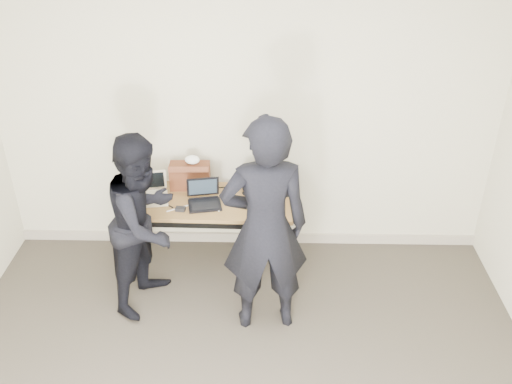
{
  "coord_description": "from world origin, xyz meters",
  "views": [
    {
      "loc": [
        0.19,
        -2.44,
        3.34
      ],
      "look_at": [
        0.1,
        1.6,
        0.95
      ],
      "focal_mm": 40.0,
      "sensor_mm": 36.0,
      "label": 1
    }
  ],
  "objects_px": {
    "laptop_beige": "(151,194)",
    "equipment_box": "(279,182)",
    "desk": "(208,206)",
    "person_observer": "(145,222)",
    "person_typist": "(265,228)",
    "laptop_right": "(262,186)",
    "laptop_center": "(204,198)",
    "leather_satchel": "(190,175)"
  },
  "relations": [
    {
      "from": "laptop_right",
      "to": "person_typist",
      "type": "distance_m",
      "value": 0.9
    },
    {
      "from": "laptop_center",
      "to": "leather_satchel",
      "type": "xyz_separation_m",
      "value": [
        -0.15,
        0.27,
        0.08
      ]
    },
    {
      "from": "person_typist",
      "to": "person_observer",
      "type": "height_order",
      "value": "person_typist"
    },
    {
      "from": "laptop_beige",
      "to": "equipment_box",
      "type": "height_order",
      "value": "laptop_beige"
    },
    {
      "from": "laptop_right",
      "to": "leather_satchel",
      "type": "height_order",
      "value": "leather_satchel"
    },
    {
      "from": "desk",
      "to": "laptop_beige",
      "type": "height_order",
      "value": "laptop_beige"
    },
    {
      "from": "laptop_center",
      "to": "laptop_right",
      "type": "xyz_separation_m",
      "value": [
        0.5,
        0.21,
        0.01
      ]
    },
    {
      "from": "desk",
      "to": "person_typist",
      "type": "distance_m",
      "value": 0.92
    },
    {
      "from": "person_typist",
      "to": "person_observer",
      "type": "xyz_separation_m",
      "value": [
        -0.97,
        0.28,
        -0.14
      ]
    },
    {
      "from": "person_typist",
      "to": "person_observer",
      "type": "relative_size",
      "value": 1.18
    },
    {
      "from": "laptop_beige",
      "to": "equipment_box",
      "type": "xyz_separation_m",
      "value": [
        1.13,
        0.17,
        0.04
      ]
    },
    {
      "from": "laptop_beige",
      "to": "person_observer",
      "type": "xyz_separation_m",
      "value": [
        0.04,
        -0.47,
        0.01
      ]
    },
    {
      "from": "desk",
      "to": "person_typist",
      "type": "xyz_separation_m",
      "value": [
        0.51,
        -0.72,
        0.26
      ]
    },
    {
      "from": "laptop_beige",
      "to": "person_observer",
      "type": "distance_m",
      "value": 0.47
    },
    {
      "from": "laptop_right",
      "to": "leather_satchel",
      "type": "relative_size",
      "value": 1.29
    },
    {
      "from": "laptop_center",
      "to": "person_typist",
      "type": "height_order",
      "value": "person_typist"
    },
    {
      "from": "desk",
      "to": "leather_satchel",
      "type": "distance_m",
      "value": 0.34
    },
    {
      "from": "laptop_beige",
      "to": "equipment_box",
      "type": "distance_m",
      "value": 1.15
    },
    {
      "from": "person_observer",
      "to": "desk",
      "type": "bearing_deg",
      "value": -25.07
    },
    {
      "from": "desk",
      "to": "equipment_box",
      "type": "distance_m",
      "value": 0.67
    },
    {
      "from": "laptop_center",
      "to": "laptop_right",
      "type": "distance_m",
      "value": 0.54
    },
    {
      "from": "laptop_center",
      "to": "person_observer",
      "type": "xyz_separation_m",
      "value": [
        -0.44,
        -0.4,
        0.01
      ]
    },
    {
      "from": "person_typist",
      "to": "laptop_right",
      "type": "bearing_deg",
      "value": -95.49
    },
    {
      "from": "desk",
      "to": "person_typist",
      "type": "bearing_deg",
      "value": -53.66
    },
    {
      "from": "laptop_center",
      "to": "equipment_box",
      "type": "xyz_separation_m",
      "value": [
        0.66,
        0.24,
        0.04
      ]
    },
    {
      "from": "desk",
      "to": "leather_satchel",
      "type": "height_order",
      "value": "leather_satchel"
    },
    {
      "from": "laptop_beige",
      "to": "person_typist",
      "type": "relative_size",
      "value": 0.18
    },
    {
      "from": "laptop_right",
      "to": "leather_satchel",
      "type": "bearing_deg",
      "value": 138.4
    },
    {
      "from": "laptop_right",
      "to": "person_observer",
      "type": "xyz_separation_m",
      "value": [
        -0.94,
        -0.61,
        0.0
      ]
    },
    {
      "from": "laptop_center",
      "to": "person_typist",
      "type": "distance_m",
      "value": 0.87
    },
    {
      "from": "desk",
      "to": "person_observer",
      "type": "height_order",
      "value": "person_observer"
    },
    {
      "from": "laptop_beige",
      "to": "leather_satchel",
      "type": "bearing_deg",
      "value": 21.18
    },
    {
      "from": "laptop_beige",
      "to": "desk",
      "type": "bearing_deg",
      "value": -13.72
    },
    {
      "from": "equipment_box",
      "to": "person_observer",
      "type": "distance_m",
      "value": 1.27
    },
    {
      "from": "laptop_right",
      "to": "desk",
      "type": "bearing_deg",
      "value": 163.05
    },
    {
      "from": "laptop_right",
      "to": "person_typist",
      "type": "xyz_separation_m",
      "value": [
        0.03,
        -0.88,
        0.14
      ]
    },
    {
      "from": "leather_satchel",
      "to": "person_observer",
      "type": "xyz_separation_m",
      "value": [
        -0.29,
        -0.67,
        -0.07
      ]
    },
    {
      "from": "equipment_box",
      "to": "person_typist",
      "type": "distance_m",
      "value": 0.93
    },
    {
      "from": "desk",
      "to": "leather_satchel",
      "type": "relative_size",
      "value": 4.15
    },
    {
      "from": "desk",
      "to": "laptop_center",
      "type": "height_order",
      "value": "laptop_center"
    },
    {
      "from": "laptop_right",
      "to": "person_observer",
      "type": "distance_m",
      "value": 1.12
    },
    {
      "from": "laptop_beige",
      "to": "leather_satchel",
      "type": "distance_m",
      "value": 0.39
    }
  ]
}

